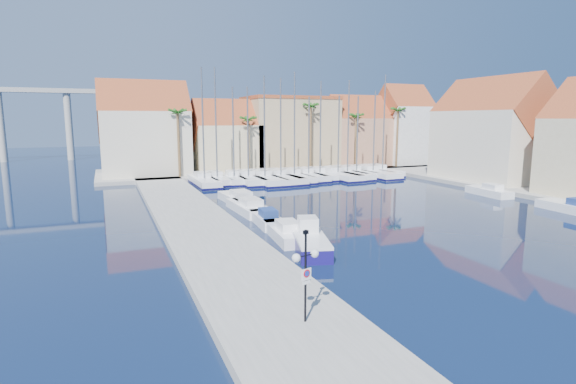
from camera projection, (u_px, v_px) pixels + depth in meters
name	position (u px, v px, depth m)	size (l,w,h in m)	color
ground	(396.00, 265.00, 26.37)	(260.00, 260.00, 0.00)	black
quay_west	(198.00, 225.00, 35.31)	(6.00, 77.00, 0.50)	gray
shore_north	(273.00, 169.00, 73.91)	(54.00, 16.00, 0.50)	gray
shore_east	(550.00, 191.00, 51.96)	(12.00, 60.00, 0.50)	gray
lamp_post	(306.00, 262.00, 17.57)	(1.25, 0.60, 3.78)	black
bollard	(307.00, 278.00, 22.13)	(0.20, 0.20, 0.49)	black
fishing_boat	(310.00, 241.00, 29.23)	(3.47, 6.08, 2.02)	navy
motorboat_west_0	(286.00, 232.00, 32.16)	(2.55, 6.28, 1.40)	white
motorboat_west_1	(267.00, 219.00, 36.34)	(2.07, 5.43, 1.40)	white
motorboat_west_2	(249.00, 207.00, 41.15)	(2.49, 7.09, 1.40)	white
motorboat_west_3	(239.00, 198.00, 45.48)	(2.71, 7.30, 1.40)	white
motorboat_east_1	(489.00, 191.00, 50.02)	(2.29, 5.81, 1.40)	white
sailboat_0	(204.00, 180.00, 57.75)	(2.74, 9.79, 14.75)	white
sailboat_1	(216.00, 179.00, 59.14)	(2.56, 8.31, 14.93)	white
sailboat_2	(233.00, 178.00, 59.70)	(2.64, 8.25, 12.53)	white
sailboat_3	(247.00, 178.00, 60.06)	(3.13, 10.60, 12.56)	white
sailboat_4	(263.00, 178.00, 60.34)	(3.14, 11.84, 13.95)	white
sailboat_5	(279.00, 177.00, 61.29)	(3.98, 11.92, 13.75)	white
sailboat_6	(293.00, 176.00, 62.04)	(2.80, 10.45, 14.60)	white
sailboat_7	(307.00, 175.00, 63.20)	(2.84, 10.02, 11.44)	white
sailboat_8	(319.00, 175.00, 63.83)	(2.76, 8.90, 13.57)	white
sailboat_9	(335.00, 175.00, 64.23)	(3.57, 11.29, 11.64)	white
sailboat_10	(345.00, 174.00, 65.32)	(3.60, 11.46, 13.80)	white
sailboat_11	(354.00, 173.00, 66.39)	(2.80, 9.13, 11.66)	white
sailboat_12	(370.00, 173.00, 66.62)	(3.51, 11.73, 12.42)	white
sailboat_13	(380.00, 171.00, 67.99)	(2.79, 8.98, 14.79)	white
building_0	(145.00, 132.00, 64.53)	(12.30, 9.00, 13.50)	beige
building_1	(226.00, 140.00, 69.20)	(10.30, 8.00, 11.00)	#CBBA8F
building_2	(290.00, 132.00, 74.05)	(14.20, 10.20, 11.50)	tan
building_3	(356.00, 134.00, 77.67)	(10.30, 8.00, 12.00)	#B07C59
building_4	(403.00, 127.00, 79.93)	(8.30, 8.00, 14.00)	silver
building_6	(492.00, 134.00, 59.16)	(9.00, 14.30, 13.50)	beige
palm_0	(178.00, 114.00, 61.03)	(2.60, 2.60, 10.15)	brown
palm_1	(248.00, 121.00, 64.91)	(2.60, 2.60, 9.15)	brown
palm_2	(311.00, 108.00, 68.33)	(2.60, 2.60, 11.15)	brown
palm_3	(356.00, 118.00, 71.54)	(2.60, 2.60, 9.65)	brown
palm_4	(398.00, 112.00, 74.37)	(2.60, 2.60, 10.65)	brown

